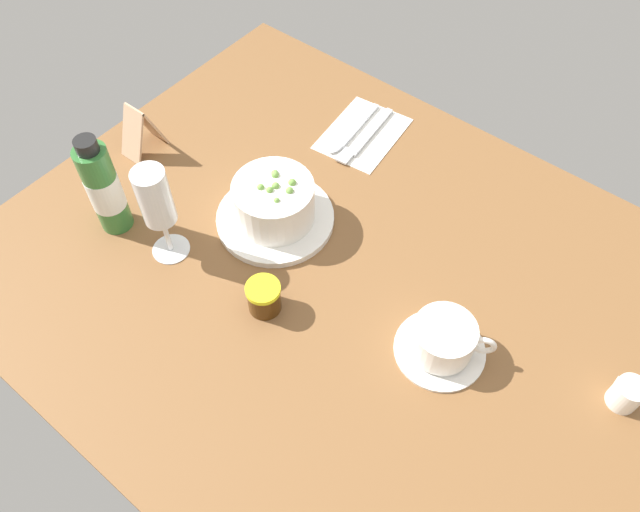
{
  "coord_description": "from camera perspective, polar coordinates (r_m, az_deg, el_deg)",
  "views": [
    {
      "loc": [
        -28.68,
        43.62,
        79.01
      ],
      "look_at": [
        4.87,
        1.45,
        4.75
      ],
      "focal_mm": 35.13,
      "sensor_mm": 36.0,
      "label": 1
    }
  ],
  "objects": [
    {
      "name": "menu_card",
      "position": [
        1.14,
        -16.07,
        11.04
      ],
      "size": [
        4.6,
        7.38,
        9.27
      ],
      "color": "tan",
      "rests_on": "ground_plane"
    },
    {
      "name": "porridge_bowl",
      "position": [
        0.99,
        -4.2,
        4.71
      ],
      "size": [
        19.07,
        19.07,
        8.94
      ],
      "color": "white",
      "rests_on": "ground_plane"
    },
    {
      "name": "creamer_jug",
      "position": [
        0.93,
        26.13,
        -11.18
      ],
      "size": [
        4.86,
        4.02,
        5.16
      ],
      "color": "white",
      "rests_on": "ground_plane"
    },
    {
      "name": "cutlery_setting",
      "position": [
        1.16,
        3.75,
        11.0
      ],
      "size": [
        13.88,
        17.66,
        0.9
      ],
      "color": "white",
      "rests_on": "ground_plane"
    },
    {
      "name": "jam_jar",
      "position": [
        0.91,
        -5.13,
        -3.76
      ],
      "size": [
        5.09,
        5.09,
        5.16
      ],
      "color": "#46270B",
      "rests_on": "ground_plane"
    },
    {
      "name": "ground_plane",
      "position": [
        0.96,
        2.82,
        -3.11
      ],
      "size": [
        110.0,
        84.0,
        3.0
      ],
      "primitive_type": "cube",
      "color": "brown"
    },
    {
      "name": "wine_glass",
      "position": [
        0.92,
        -14.72,
        4.83
      ],
      "size": [
        5.9,
        5.9,
        17.29
      ],
      "color": "white",
      "rests_on": "ground_plane"
    },
    {
      "name": "coffee_cup",
      "position": [
        0.88,
        11.16,
        -7.56
      ],
      "size": [
        13.08,
        12.89,
        6.14
      ],
      "color": "white",
      "rests_on": "ground_plane"
    },
    {
      "name": "sauce_bottle_green",
      "position": [
        1.01,
        -19.09,
        5.85
      ],
      "size": [
        5.14,
        5.14,
        18.23
      ],
      "color": "#337233",
      "rests_on": "ground_plane"
    }
  ]
}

